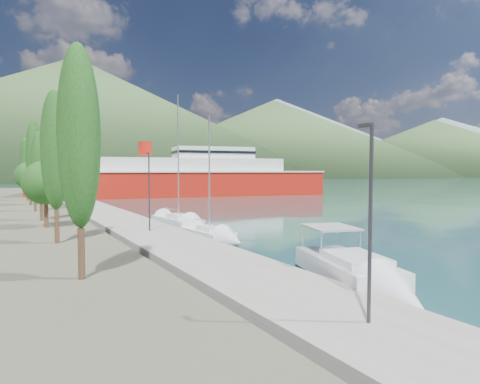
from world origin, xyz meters
TOP-DOWN VIEW (x-y plane):
  - ground at (0.00, 120.00)m, footprint 1400.00×1400.00m
  - quay at (-9.00, 26.00)m, footprint 5.00×88.00m
  - hills_far at (138.59, 618.73)m, footprint 1480.00×900.00m
  - hills_near at (98.04, 372.50)m, footprint 1010.00×520.00m
  - tree_row at (-15.73, 32.54)m, footprint 3.97×63.68m
  - lamp_posts at (-9.00, 13.57)m, footprint 0.15×47.41m
  - motor_cruiser at (-5.10, -5.56)m, footprint 5.15×9.41m
  - sailboat_near at (-4.35, 9.71)m, footprint 2.89×7.62m
  - sailboat_mid at (-3.61, 17.80)m, footprint 3.31×9.82m
  - ferry at (15.44, 64.00)m, footprint 63.14×24.53m

SIDE VIEW (x-z plane):
  - ground at x=0.00m, z-range 0.00..0.00m
  - sailboat_near at x=-4.35m, z-range -5.06..5.64m
  - sailboat_mid at x=-3.61m, z-range -6.61..7.28m
  - quay at x=-9.00m, z-range 0.00..0.80m
  - motor_cruiser at x=-5.10m, z-range -1.12..2.22m
  - ferry at x=15.44m, z-range -2.40..9.87m
  - lamp_posts at x=-9.00m, z-range 1.05..7.11m
  - tree_row at x=-15.73m, z-range 0.53..11.16m
  - hills_near at x=98.04m, z-range -8.32..106.68m
  - hills_far at x=138.59m, z-range -12.61..167.39m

